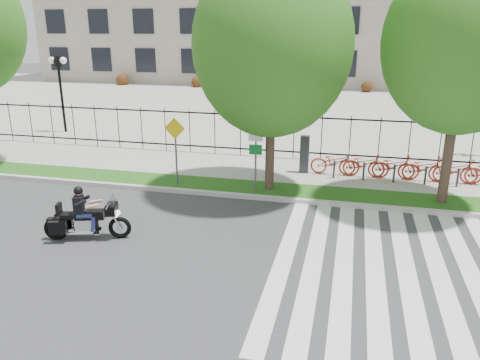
# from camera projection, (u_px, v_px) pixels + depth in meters

# --- Properties ---
(ground) EXTENTS (120.00, 120.00, 0.00)m
(ground) POSITION_uv_depth(u_px,v_px,m) (203.00, 249.00, 12.54)
(ground) COLOR #343436
(ground) RESTS_ON ground
(curb) EXTENTS (60.00, 0.20, 0.15)m
(curb) POSITION_uv_depth(u_px,v_px,m) (239.00, 196.00, 16.30)
(curb) COLOR #B7B3AC
(curb) RESTS_ON ground
(grass_verge) EXTENTS (60.00, 1.50, 0.15)m
(grass_verge) POSITION_uv_depth(u_px,v_px,m) (245.00, 188.00, 17.09)
(grass_verge) COLOR #1F4D13
(grass_verge) RESTS_ON ground
(sidewalk) EXTENTS (60.00, 3.50, 0.15)m
(sidewalk) POSITION_uv_depth(u_px,v_px,m) (259.00, 169.00, 19.40)
(sidewalk) COLOR #98958F
(sidewalk) RESTS_ON ground
(plaza) EXTENTS (80.00, 34.00, 0.10)m
(plaza) POSITION_uv_depth(u_px,v_px,m) (305.00, 105.00, 35.62)
(plaza) COLOR #98958F
(plaza) RESTS_ON ground
(crosswalk_stripes) EXTENTS (5.70, 8.00, 0.01)m
(crosswalk_stripes) POSITION_uv_depth(u_px,v_px,m) (391.00, 270.00, 11.45)
(crosswalk_stripes) COLOR silver
(crosswalk_stripes) RESTS_ON ground
(iron_fence) EXTENTS (30.00, 0.06, 2.00)m
(iron_fence) POSITION_uv_depth(u_px,v_px,m) (267.00, 135.00, 20.68)
(iron_fence) COLOR black
(iron_fence) RESTS_ON sidewalk
(lamp_post_left) EXTENTS (1.06, 0.70, 4.25)m
(lamp_post_left) POSITION_uv_depth(u_px,v_px,m) (59.00, 75.00, 25.33)
(lamp_post_left) COLOR black
(lamp_post_left) RESTS_ON ground
(street_tree_1) EXTENTS (5.30, 5.30, 8.02)m
(street_tree_1) POSITION_uv_depth(u_px,v_px,m) (272.00, 45.00, 15.32)
(street_tree_1) COLOR #3E2A21
(street_tree_1) RESTS_ON grass_verge
(street_tree_2) EXTENTS (4.82, 4.82, 7.85)m
(street_tree_2) POSITION_uv_depth(u_px,v_px,m) (464.00, 43.00, 13.98)
(street_tree_2) COLOR #3E2A21
(street_tree_2) RESTS_ON grass_verge
(bike_share_station) EXTENTS (10.02, 0.87, 1.50)m
(bike_share_station) POSITION_uv_depth(u_px,v_px,m) (438.00, 169.00, 17.43)
(bike_share_station) COLOR #2D2D33
(bike_share_station) RESTS_ON sidewalk
(sign_pole_regulatory) EXTENTS (0.50, 0.09, 2.50)m
(sign_pole_regulatory) POSITION_uv_depth(u_px,v_px,m) (256.00, 147.00, 16.12)
(sign_pole_regulatory) COLOR #59595B
(sign_pole_regulatory) RESTS_ON grass_verge
(sign_pole_warning) EXTENTS (0.78, 0.09, 2.49)m
(sign_pole_warning) POSITION_uv_depth(u_px,v_px,m) (175.00, 142.00, 16.79)
(sign_pole_warning) COLOR #59595B
(sign_pole_warning) RESTS_ON grass_verge
(motorcycle_rider) EXTENTS (2.36, 1.09, 1.87)m
(motorcycle_rider) POSITION_uv_depth(u_px,v_px,m) (86.00, 218.00, 12.99)
(motorcycle_rider) COLOR black
(motorcycle_rider) RESTS_ON ground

